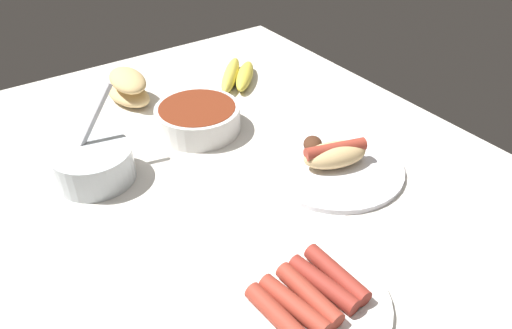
{
  "coord_description": "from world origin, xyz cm",
  "views": [
    {
      "loc": [
        -59.01,
        39.03,
        53.65
      ],
      "look_at": [
        -1.95,
        -0.44,
        3.0
      ],
      "focal_mm": 34.28,
      "sensor_mm": 36.0,
      "label": 1
    }
  ],
  "objects_px": {
    "bowl_coleslaw": "(94,163)",
    "bread_stack": "(128,87)",
    "banana_bunch": "(237,75)",
    "bowl_chili": "(199,117)",
    "plate_hotdog_assembled": "(333,161)",
    "plate_sausages": "(308,299)"
  },
  "relations": [
    {
      "from": "bowl_coleslaw",
      "to": "bread_stack",
      "type": "distance_m",
      "value": 0.28
    },
    {
      "from": "banana_bunch",
      "to": "bowl_chili",
      "type": "height_order",
      "value": "bowl_chili"
    },
    {
      "from": "plate_hotdog_assembled",
      "to": "plate_sausages",
      "type": "distance_m",
      "value": 0.32
    },
    {
      "from": "bowl_coleslaw",
      "to": "bowl_chili",
      "type": "bearing_deg",
      "value": -80.09
    },
    {
      "from": "bread_stack",
      "to": "bowl_coleslaw",
      "type": "bearing_deg",
      "value": 145.2
    },
    {
      "from": "banana_bunch",
      "to": "bread_stack",
      "type": "distance_m",
      "value": 0.26
    },
    {
      "from": "bowl_coleslaw",
      "to": "banana_bunch",
      "type": "relative_size",
      "value": 0.94
    },
    {
      "from": "plate_hotdog_assembled",
      "to": "bowl_chili",
      "type": "distance_m",
      "value": 0.29
    },
    {
      "from": "plate_hotdog_assembled",
      "to": "plate_sausages",
      "type": "relative_size",
      "value": 1.15
    },
    {
      "from": "plate_hotdog_assembled",
      "to": "banana_bunch",
      "type": "distance_m",
      "value": 0.4
    },
    {
      "from": "bowl_chili",
      "to": "plate_sausages",
      "type": "xyz_separation_m",
      "value": [
        -0.47,
        0.1,
        -0.02
      ]
    },
    {
      "from": "banana_bunch",
      "to": "bread_stack",
      "type": "height_order",
      "value": "bread_stack"
    },
    {
      "from": "banana_bunch",
      "to": "bowl_chili",
      "type": "distance_m",
      "value": 0.23
    },
    {
      "from": "plate_hotdog_assembled",
      "to": "banana_bunch",
      "type": "relative_size",
      "value": 1.54
    },
    {
      "from": "banana_bunch",
      "to": "plate_sausages",
      "type": "relative_size",
      "value": 0.75
    },
    {
      "from": "bowl_coleslaw",
      "to": "banana_bunch",
      "type": "bearing_deg",
      "value": -66.83
    },
    {
      "from": "bread_stack",
      "to": "bowl_chili",
      "type": "bearing_deg",
      "value": -159.62
    },
    {
      "from": "bread_stack",
      "to": "bowl_chili",
      "type": "distance_m",
      "value": 0.21
    },
    {
      "from": "plate_hotdog_assembled",
      "to": "bowl_chili",
      "type": "relative_size",
      "value": 1.48
    },
    {
      "from": "plate_hotdog_assembled",
      "to": "bread_stack",
      "type": "height_order",
      "value": "bread_stack"
    },
    {
      "from": "plate_hotdog_assembled",
      "to": "bread_stack",
      "type": "distance_m",
      "value": 0.5
    },
    {
      "from": "bowl_coleslaw",
      "to": "banana_bunch",
      "type": "distance_m",
      "value": 0.45
    }
  ]
}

